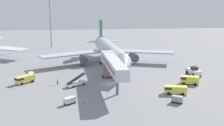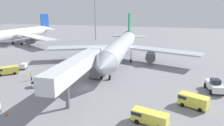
{
  "view_description": "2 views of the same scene",
  "coord_description": "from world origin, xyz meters",
  "px_view_note": "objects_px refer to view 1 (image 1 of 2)",
  "views": [
    {
      "loc": [
        -8.48,
        -70.83,
        21.42
      ],
      "look_at": [
        2.11,
        13.49,
        2.62
      ],
      "focal_mm": 44.38,
      "sensor_mm": 36.0,
      "label": 1
    },
    {
      "loc": [
        16.29,
        -38.05,
        16.36
      ],
      "look_at": [
        2.56,
        11.25,
        2.79
      ],
      "focal_mm": 33.4,
      "sensor_mm": 36.0,
      "label": 2
    }
  ],
  "objects_px": {
    "baggage_cart_far_center": "(31,75)",
    "apron_light_mast": "(49,3)",
    "jet_bridge": "(113,64)",
    "baggage_cart_outer_right": "(70,100)",
    "airplane_at_gate": "(109,51)",
    "service_van_mid_right": "(175,89)",
    "pushback_tug": "(194,71)",
    "baggage_cart_rear_right": "(177,99)",
    "ground_crew_worker_foreground": "(111,69)",
    "service_van_near_right": "(25,79)",
    "service_van_mid_center": "(189,80)",
    "ground_crew_worker_midground": "(57,81)",
    "belt_loader_truck": "(76,83)",
    "safety_cone_alpha": "(83,102)"
  },
  "relations": [
    {
      "from": "jet_bridge",
      "to": "baggage_cart_rear_right",
      "type": "bearing_deg",
      "value": -48.28
    },
    {
      "from": "service_van_near_right",
      "to": "ground_crew_worker_midground",
      "type": "bearing_deg",
      "value": -13.18
    },
    {
      "from": "baggage_cart_far_center",
      "to": "ground_crew_worker_midground",
      "type": "xyz_separation_m",
      "value": [
        7.96,
        -7.51,
        0.09
      ]
    },
    {
      "from": "ground_crew_worker_midground",
      "to": "belt_loader_truck",
      "type": "bearing_deg",
      "value": -20.81
    },
    {
      "from": "baggage_cart_outer_right",
      "to": "baggage_cart_far_center",
      "type": "distance_m",
      "value": 25.39
    },
    {
      "from": "safety_cone_alpha",
      "to": "service_van_mid_center",
      "type": "bearing_deg",
      "value": 21.24
    },
    {
      "from": "baggage_cart_outer_right",
      "to": "safety_cone_alpha",
      "type": "relative_size",
      "value": 5.63
    },
    {
      "from": "service_van_near_right",
      "to": "service_van_mid_center",
      "type": "height_order",
      "value": "service_van_mid_center"
    },
    {
      "from": "pushback_tug",
      "to": "service_van_mid_center",
      "type": "bearing_deg",
      "value": -120.07
    },
    {
      "from": "airplane_at_gate",
      "to": "ground_crew_worker_foreground",
      "type": "distance_m",
      "value": 10.65
    },
    {
      "from": "jet_bridge",
      "to": "baggage_cart_outer_right",
      "type": "height_order",
      "value": "jet_bridge"
    },
    {
      "from": "airplane_at_gate",
      "to": "apron_light_mast",
      "type": "distance_m",
      "value": 50.0
    },
    {
      "from": "baggage_cart_rear_right",
      "to": "baggage_cart_far_center",
      "type": "bearing_deg",
      "value": 144.31
    },
    {
      "from": "baggage_cart_rear_right",
      "to": "apron_light_mast",
      "type": "distance_m",
      "value": 89.37
    },
    {
      "from": "baggage_cart_rear_right",
      "to": "belt_loader_truck",
      "type": "bearing_deg",
      "value": 144.51
    },
    {
      "from": "ground_crew_worker_foreground",
      "to": "airplane_at_gate",
      "type": "bearing_deg",
      "value": 87.42
    },
    {
      "from": "service_van_mid_right",
      "to": "ground_crew_worker_foreground",
      "type": "relative_size",
      "value": 3.1
    },
    {
      "from": "service_van_mid_center",
      "to": "ground_crew_worker_foreground",
      "type": "relative_size",
      "value": 2.9
    },
    {
      "from": "baggage_cart_rear_right",
      "to": "apron_light_mast",
      "type": "relative_size",
      "value": 0.08
    },
    {
      "from": "jet_bridge",
      "to": "belt_loader_truck",
      "type": "height_order",
      "value": "jet_bridge"
    },
    {
      "from": "jet_bridge",
      "to": "safety_cone_alpha",
      "type": "bearing_deg",
      "value": -124.03
    },
    {
      "from": "jet_bridge",
      "to": "belt_loader_truck",
      "type": "bearing_deg",
      "value": 170.08
    },
    {
      "from": "baggage_cart_outer_right",
      "to": "baggage_cart_rear_right",
      "type": "bearing_deg",
      "value": -5.66
    },
    {
      "from": "baggage_cart_rear_right",
      "to": "baggage_cart_far_center",
      "type": "xyz_separation_m",
      "value": [
        -34.66,
        24.9,
        0.02
      ]
    },
    {
      "from": "airplane_at_gate",
      "to": "service_van_mid_right",
      "type": "height_order",
      "value": "airplane_at_gate"
    },
    {
      "from": "jet_bridge",
      "to": "baggage_cart_rear_right",
      "type": "height_order",
      "value": "jet_bridge"
    },
    {
      "from": "baggage_cart_outer_right",
      "to": "ground_crew_worker_foreground",
      "type": "height_order",
      "value": "ground_crew_worker_foreground"
    },
    {
      "from": "pushback_tug",
      "to": "belt_loader_truck",
      "type": "bearing_deg",
      "value": -170.03
    },
    {
      "from": "belt_loader_truck",
      "to": "apron_light_mast",
      "type": "xyz_separation_m",
      "value": [
        -11.92,
        64.8,
        20.26
      ]
    },
    {
      "from": "belt_loader_truck",
      "to": "safety_cone_alpha",
      "type": "distance_m",
      "value": 13.38
    },
    {
      "from": "ground_crew_worker_midground",
      "to": "ground_crew_worker_foreground",
      "type": "bearing_deg",
      "value": 36.66
    },
    {
      "from": "pushback_tug",
      "to": "baggage_cart_outer_right",
      "type": "relative_size",
      "value": 2.09
    },
    {
      "from": "airplane_at_gate",
      "to": "pushback_tug",
      "type": "relative_size",
      "value": 8.51
    },
    {
      "from": "service_van_mid_right",
      "to": "ground_crew_worker_foreground",
      "type": "bearing_deg",
      "value": 117.82
    },
    {
      "from": "airplane_at_gate",
      "to": "baggage_cart_outer_right",
      "type": "distance_m",
      "value": 39.13
    },
    {
      "from": "jet_bridge",
      "to": "service_van_mid_center",
      "type": "xyz_separation_m",
      "value": [
        20.48,
        -0.63,
        -4.57
      ]
    },
    {
      "from": "pushback_tug",
      "to": "baggage_cart_rear_right",
      "type": "relative_size",
      "value": 2.19
    },
    {
      "from": "baggage_cart_far_center",
      "to": "ground_crew_worker_midground",
      "type": "height_order",
      "value": "ground_crew_worker_midground"
    },
    {
      "from": "baggage_cart_far_center",
      "to": "ground_crew_worker_foreground",
      "type": "distance_m",
      "value": 24.24
    },
    {
      "from": "service_van_near_right",
      "to": "apron_light_mast",
      "type": "xyz_separation_m",
      "value": [
        1.87,
        60.85,
        19.85
      ]
    },
    {
      "from": "airplane_at_gate",
      "to": "service_van_near_right",
      "type": "distance_m",
      "value": 32.13
    },
    {
      "from": "service_van_mid_right",
      "to": "apron_light_mast",
      "type": "height_order",
      "value": "apron_light_mast"
    },
    {
      "from": "service_van_mid_center",
      "to": "baggage_cart_far_center",
      "type": "distance_m",
      "value": 44.35
    },
    {
      "from": "baggage_cart_far_center",
      "to": "apron_light_mast",
      "type": "relative_size",
      "value": 0.09
    },
    {
      "from": "baggage_cart_far_center",
      "to": "pushback_tug",
      "type": "bearing_deg",
      "value": -3.96
    },
    {
      "from": "pushback_tug",
      "to": "baggage_cart_far_center",
      "type": "xyz_separation_m",
      "value": [
        -47.63,
        3.29,
        -0.38
      ]
    },
    {
      "from": "jet_bridge",
      "to": "ground_crew_worker_foreground",
      "type": "distance_m",
      "value": 16.18
    },
    {
      "from": "service_van_near_right",
      "to": "service_van_mid_right",
      "type": "bearing_deg",
      "value": -20.16
    },
    {
      "from": "jet_bridge",
      "to": "baggage_cart_rear_right",
      "type": "relative_size",
      "value": 9.03
    },
    {
      "from": "service_van_mid_center",
      "to": "service_van_mid_right",
      "type": "bearing_deg",
      "value": -131.84
    }
  ]
}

